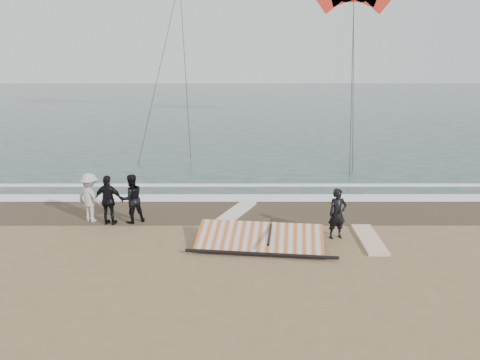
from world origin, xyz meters
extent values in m
plane|color=#8C704C|center=(0.00, 0.00, 0.00)|extent=(120.00, 120.00, 0.00)
cube|color=#233838|center=(0.00, 33.00, 0.01)|extent=(120.00, 54.00, 0.02)
cube|color=#4C3D2B|center=(0.00, 4.50, 0.01)|extent=(120.00, 2.80, 0.01)
cube|color=white|center=(0.00, 5.90, 0.03)|extent=(120.00, 0.90, 0.01)
cube|color=white|center=(0.00, 7.60, 0.03)|extent=(120.00, 0.45, 0.01)
imported|color=black|center=(2.26, 2.12, 0.79)|extent=(0.65, 0.51, 1.58)
cube|color=white|center=(3.23, 1.89, 0.04)|extent=(0.64, 2.23, 0.09)
cube|color=silver|center=(-0.81, 4.35, 0.05)|extent=(1.44, 2.22, 0.09)
imported|color=black|center=(-4.31, 3.43, 0.83)|extent=(1.02, 0.96, 1.67)
imported|color=black|center=(-5.01, 3.23, 0.84)|extent=(1.04, 0.56, 1.68)
imported|color=beige|center=(-5.71, 3.53, 0.83)|extent=(1.24, 1.07, 1.67)
cube|color=black|center=(-0.33, 2.09, 0.05)|extent=(2.60, 0.90, 0.10)
cube|color=#CE5C22|center=(-0.13, 1.49, 0.30)|extent=(3.86, 1.87, 0.39)
cylinder|color=black|center=(-0.13, 0.71, 0.11)|extent=(4.29, 0.61, 0.10)
cylinder|color=black|center=(0.17, 1.49, 0.45)|extent=(0.30, 1.86, 0.08)
cylinder|color=#262626|center=(5.54, 15.40, 4.32)|extent=(0.04, 0.04, 15.52)
cylinder|color=#262626|center=(5.72, 15.90, 4.32)|extent=(0.04, 0.04, 14.64)
cylinder|color=#262626|center=(-5.35, 17.78, 5.09)|extent=(0.04, 0.04, 16.63)
cylinder|color=#262626|center=(-4.12, 18.42, 5.09)|extent=(0.04, 0.04, 15.70)
camera|label=1|loc=(-0.72, -11.25, 5.77)|focal=35.00mm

